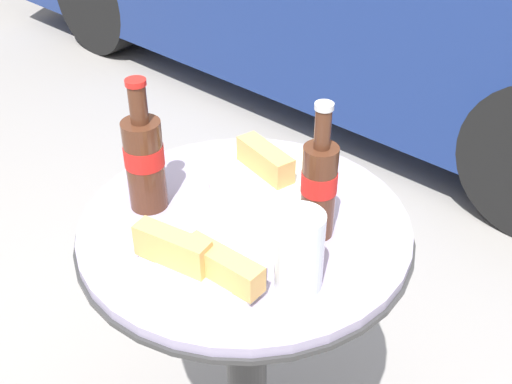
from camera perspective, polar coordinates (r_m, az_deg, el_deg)
bistro_table at (r=1.33m, az=-0.90°, el=-10.04°), size 0.63×0.63×0.78m
cola_bottle_left at (r=1.19m, az=-9.89°, el=2.91°), size 0.07×0.07×0.26m
cola_bottle_right at (r=1.11m, az=5.61°, el=0.58°), size 0.06×0.06×0.26m
drinking_glass at (r=1.02m, az=3.86°, el=-5.53°), size 0.08×0.08×0.14m
lunch_plate_near at (r=1.30m, az=0.94°, el=2.06°), size 0.25×0.25×0.07m
lunch_plate_far at (r=1.06m, az=-5.11°, el=-6.46°), size 0.23×0.22×0.07m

